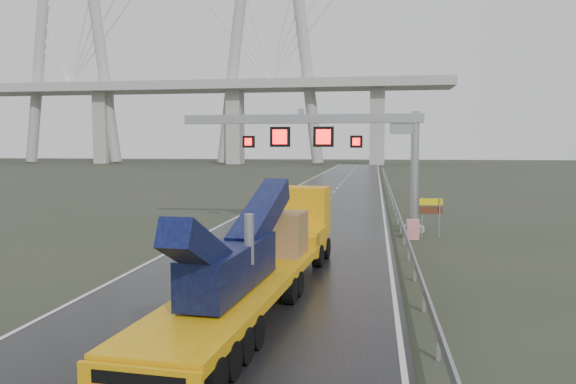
% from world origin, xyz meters
% --- Properties ---
extents(ground, '(400.00, 400.00, 0.00)m').
position_xyz_m(ground, '(0.00, 0.00, 0.00)').
color(ground, '#2B3223').
rests_on(ground, ground).
extents(road, '(11.00, 200.00, 0.02)m').
position_xyz_m(road, '(0.00, 40.00, 0.01)').
color(road, black).
rests_on(road, ground).
extents(guardrail, '(0.20, 140.00, 1.40)m').
position_xyz_m(guardrail, '(6.10, 30.00, 0.70)').
color(guardrail, gray).
rests_on(guardrail, ground).
extents(sign_gantry, '(14.90, 1.20, 7.42)m').
position_xyz_m(sign_gantry, '(2.10, 17.99, 5.61)').
color(sign_gantry, '#9F9F9B').
rests_on(sign_gantry, ground).
extents(heavy_haul_truck, '(3.62, 16.94, 3.95)m').
position_xyz_m(heavy_haul_truck, '(0.90, 2.99, 1.53)').
color(heavy_haul_truck, orange).
rests_on(heavy_haul_truck, ground).
extents(exit_sign_pair, '(1.30, 0.30, 2.26)m').
position_xyz_m(exit_sign_pair, '(7.67, 15.58, 1.58)').
color(exit_sign_pair, '#989BA0').
rests_on(exit_sign_pair, ground).
extents(striped_barrier, '(0.70, 0.43, 1.12)m').
position_xyz_m(striped_barrier, '(6.64, 14.77, 0.56)').
color(striped_barrier, red).
rests_on(striped_barrier, ground).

